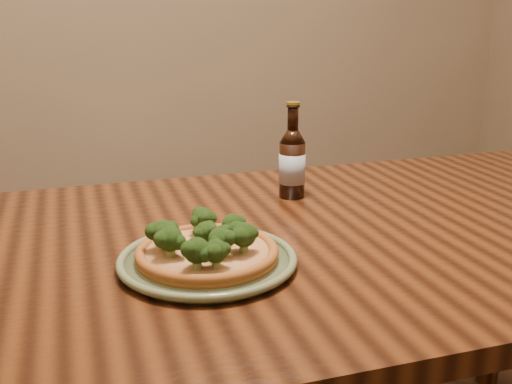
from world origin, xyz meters
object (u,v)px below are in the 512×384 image
object	(u,v)px
plate	(207,260)
beer_bottle	(292,163)
pizza	(207,249)
table	(340,271)

from	to	relation	value
plate	beer_bottle	distance (m)	0.42
pizza	beer_bottle	world-z (taller)	beer_bottle
pizza	plate	bearing A→B (deg)	57.34
table	beer_bottle	world-z (taller)	beer_bottle
plate	beer_bottle	world-z (taller)	beer_bottle
plate	beer_bottle	bearing A→B (deg)	49.44
pizza	beer_bottle	xyz separation A→B (m)	(0.27, 0.32, 0.05)
plate	table	bearing A→B (deg)	18.47
plate	pizza	bearing A→B (deg)	-122.66
plate	beer_bottle	xyz separation A→B (m)	(0.27, 0.31, 0.07)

